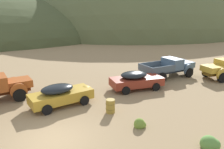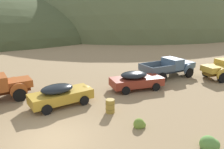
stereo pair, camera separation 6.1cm
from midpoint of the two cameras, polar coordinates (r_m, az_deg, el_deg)
ground_plane at (r=12.00m, az=-15.16°, el=-16.24°), size 300.00×300.00×0.00m
hill_far_right at (r=79.17m, az=5.48°, el=11.33°), size 77.12×69.73×43.76m
hill_far_left at (r=127.70m, az=20.28°, el=12.18°), size 74.39×56.43×47.72m
car_mustard at (r=15.58m, az=-12.86°, el=-5.02°), size 4.77×2.62×1.57m
car_rust_red at (r=18.49m, az=6.75°, el=-1.36°), size 4.71×2.24×1.57m
truck_chalk_blue at (r=22.74m, az=15.26°, el=1.93°), size 5.96×3.00×1.89m
oil_drum_by_truck at (r=14.20m, az=-0.54°, el=-8.28°), size 0.63×0.63×0.90m
bush_lone_scrub at (r=11.92m, az=24.25°, el=-16.28°), size 0.98×0.79×0.79m
bush_near_barrel at (r=12.74m, az=7.23°, el=-12.85°), size 0.73×0.58×0.69m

